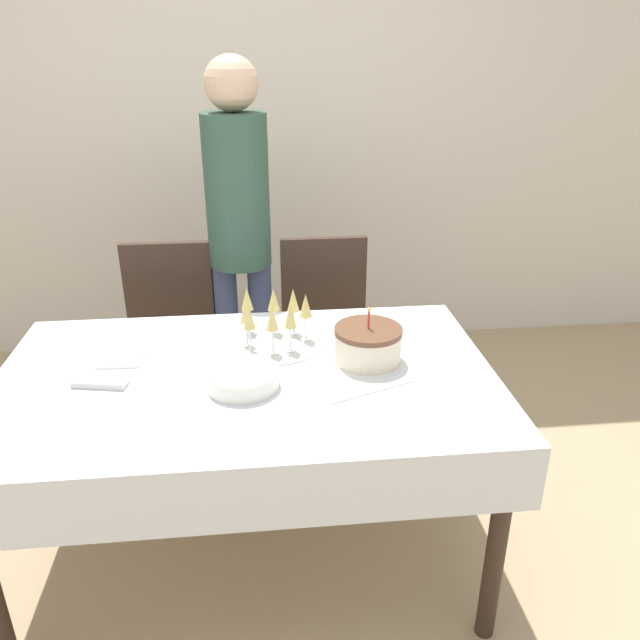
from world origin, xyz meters
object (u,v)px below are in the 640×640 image
object	(u,v)px
dining_chair_far_left	(170,340)
person_standing	(239,218)
birthday_cake	(368,344)
plate_stack_main	(243,378)
champagne_tray	(273,321)
dining_chair_far_right	(326,333)

from	to	relation	value
dining_chair_far_left	person_standing	xyz separation A→B (m)	(0.34, 0.11, 0.53)
birthday_cake	person_standing	world-z (taller)	person_standing
birthday_cake	plate_stack_main	xyz separation A→B (m)	(-0.42, -0.13, -0.03)
birthday_cake	champagne_tray	world-z (taller)	birthday_cake
dining_chair_far_right	plate_stack_main	distance (m)	1.01
dining_chair_far_right	person_standing	bearing A→B (deg)	163.39
dining_chair_far_right	person_standing	size ratio (longest dim) A/B	0.55
dining_chair_far_right	plate_stack_main	xyz separation A→B (m)	(-0.37, -0.90, 0.28)
dining_chair_far_left	champagne_tray	world-z (taller)	champagne_tray
dining_chair_far_left	plate_stack_main	size ratio (longest dim) A/B	4.15
person_standing	birthday_cake	bearing A→B (deg)	-63.67
plate_stack_main	person_standing	size ratio (longest dim) A/B	0.13
birthday_cake	plate_stack_main	size ratio (longest dim) A/B	1.00
dining_chair_far_right	champagne_tray	size ratio (longest dim) A/B	2.72
birthday_cake	person_standing	bearing A→B (deg)	116.33
person_standing	champagne_tray	bearing A→B (deg)	-80.37
birthday_cake	dining_chair_far_right	bearing A→B (deg)	93.94
person_standing	dining_chair_far_left	bearing A→B (deg)	-161.31
dining_chair_far_left	plate_stack_main	bearing A→B (deg)	-68.76
champagne_tray	person_standing	xyz separation A→B (m)	(-0.12, 0.71, 0.19)
dining_chair_far_right	birthday_cake	distance (m)	0.83
birthday_cake	champagne_tray	bearing A→B (deg)	152.72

